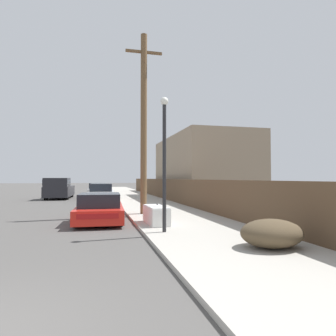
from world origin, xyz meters
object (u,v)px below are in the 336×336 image
object	(u,v)px
pickup_truck	(59,188)
brush_pile	(272,233)
pedestrian	(144,188)
parked_sports_car_red	(100,209)
utility_pole	(144,121)
discarded_fridge	(156,215)
street_lamp	(164,153)
car_parked_mid	(101,194)
car_parked_far	(97,191)

from	to	relation	value
pickup_truck	brush_pile	bearing A→B (deg)	110.97
pedestrian	pickup_truck	bearing A→B (deg)	153.68
parked_sports_car_red	pedestrian	distance (m)	12.25
utility_pole	discarded_fridge	bearing A→B (deg)	-90.69
street_lamp	pedestrian	world-z (taller)	street_lamp
utility_pole	brush_pile	xyz separation A→B (m)	(1.98, -7.75, -4.15)
pickup_truck	pedestrian	distance (m)	7.84
pickup_truck	pedestrian	xyz separation A→B (m)	(7.02, -3.47, 0.06)
discarded_fridge	car_parked_mid	bearing A→B (deg)	96.81
parked_sports_car_red	pickup_truck	size ratio (longest dim) A/B	0.78
utility_pole	pickup_truck	bearing A→B (deg)	111.63
car_parked_mid	street_lamp	world-z (taller)	street_lamp
utility_pole	brush_pile	size ratio (longest dim) A/B	5.59
car_parked_mid	brush_pile	size ratio (longest dim) A/B	3.03
car_parked_mid	pickup_truck	xyz separation A→B (m)	(-3.58, 4.97, 0.26)
pickup_truck	street_lamp	xyz separation A→B (m)	(5.29, -18.66, 1.73)
car_parked_mid	brush_pile	world-z (taller)	car_parked_mid
car_parked_far	utility_pole	xyz separation A→B (m)	(2.11, -14.80, 3.99)
pickup_truck	pedestrian	size ratio (longest dim) A/B	3.34
discarded_fridge	car_parked_far	bearing A→B (deg)	94.85
discarded_fridge	car_parked_far	distance (m)	18.18
car_parked_mid	pedestrian	size ratio (longest dim) A/B	2.82
pickup_truck	brush_pile	distance (m)	22.63
car_parked_mid	pedestrian	bearing A→B (deg)	26.51
car_parked_far	pickup_truck	world-z (taller)	pickup_truck
discarded_fridge	parked_sports_car_red	size ratio (longest dim) A/B	0.42
utility_pole	car_parked_mid	bearing A→B (deg)	101.88
discarded_fridge	parked_sports_car_red	distance (m)	2.70
pickup_truck	utility_pole	xyz separation A→B (m)	(5.41, -13.63, 3.70)
utility_pole	street_lamp	world-z (taller)	utility_pole
discarded_fridge	pedestrian	world-z (taller)	pedestrian
car_parked_far	parked_sports_car_red	bearing A→B (deg)	-90.99
parked_sports_car_red	utility_pole	world-z (taller)	utility_pole
car_parked_mid	pedestrian	world-z (taller)	pedestrian
car_parked_mid	pickup_truck	world-z (taller)	pickup_truck
car_parked_mid	car_parked_far	distance (m)	6.14
car_parked_far	pedestrian	size ratio (longest dim) A/B	2.47
pickup_truck	parked_sports_car_red	bearing A→B (deg)	104.29
parked_sports_car_red	utility_pole	bearing A→B (deg)	38.66
parked_sports_car_red	car_parked_mid	distance (m)	10.18
car_parked_mid	street_lamp	distance (m)	13.94
street_lamp	utility_pole	bearing A→B (deg)	88.62
parked_sports_car_red	pickup_truck	bearing A→B (deg)	105.08
brush_pile	pickup_truck	bearing A→B (deg)	109.05
pedestrian	parked_sports_car_red	bearing A→B (deg)	-107.60
car_parked_mid	street_lamp	xyz separation A→B (m)	(1.70, -13.70, 1.99)
car_parked_mid	brush_pile	bearing A→B (deg)	-73.89
street_lamp	brush_pile	world-z (taller)	street_lamp
utility_pole	pedestrian	bearing A→B (deg)	80.95
parked_sports_car_red	utility_pole	distance (m)	4.82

